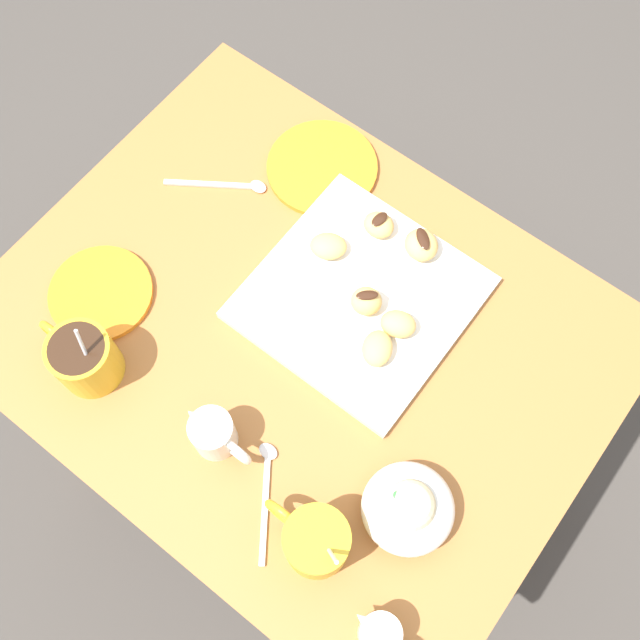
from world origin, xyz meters
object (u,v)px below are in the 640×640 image
dining_table (302,369)px  beignet_3 (366,301)px  beignet_4 (379,225)px  beignet_5 (398,324)px  beignet_2 (421,245)px  cream_pitcher_white (214,434)px  coffee_mug_mustard_right (83,357)px  beignet_0 (377,349)px  saucer_orange_right (322,167)px  ice_cream_bowl (408,508)px  chocolate_sauce_pitcher (381,634)px  coffee_mug_mustard_left (315,541)px  saucer_orange_left (101,293)px  beignet_1 (328,246)px  pastry_plate_square (360,298)px

dining_table → beignet_3: (-0.05, -0.09, 0.20)m
beignet_4 → beignet_5: 0.16m
dining_table → beignet_2: (-0.06, -0.21, 0.20)m
cream_pitcher_white → beignet_3: bearing=-99.4°
coffee_mug_mustard_right → beignet_0: bearing=-140.0°
dining_table → beignet_2: bearing=-107.1°
saucer_orange_right → beignet_4: size_ratio=3.73×
ice_cream_bowl → cream_pitcher_white: bearing=16.6°
cream_pitcher_white → ice_cream_bowl: (-0.26, -0.08, -0.00)m
beignet_3 → saucer_orange_right: bearing=-38.2°
chocolate_sauce_pitcher → beignet_2: (0.26, -0.47, 0.00)m
coffee_mug_mustard_left → beignet_0: coffee_mug_mustard_left is taller
chocolate_sauce_pitcher → beignet_0: chocolate_sauce_pitcher is taller
ice_cream_bowl → beignet_0: 0.22m
saucer_orange_left → beignet_1: 0.35m
saucer_orange_right → beignet_4: bearing=162.8°
beignet_4 → beignet_5: beignet_5 is taller
coffee_mug_mustard_right → beignet_3: size_ratio=2.99×
coffee_mug_mustard_left → beignet_2: 0.45m
pastry_plate_square → saucer_orange_left: (0.31, 0.23, -0.00)m
beignet_3 → beignet_4: beignet_3 is taller
beignet_5 → beignet_4: bearing=-44.6°
ice_cream_bowl → beignet_0: size_ratio=2.23×
dining_table → beignet_0: (-0.11, -0.04, 0.19)m
beignet_1 → beignet_3: (-0.10, 0.04, 0.01)m
saucer_orange_left → beignet_2: size_ratio=2.90×
beignet_3 → beignet_5: 0.06m
saucer_orange_right → beignet_5: bearing=148.4°
coffee_mug_mustard_right → cream_pitcher_white: size_ratio=1.29×
coffee_mug_mustard_left → coffee_mug_mustard_right: 0.40m
coffee_mug_mustard_right → beignet_0: size_ratio=2.47×
pastry_plate_square → cream_pitcher_white: size_ratio=2.86×
cream_pitcher_white → saucer_orange_left: cream_pitcher_white is taller
coffee_mug_mustard_right → beignet_4: 0.47m
beignet_1 → beignet_3: 0.11m
beignet_0 → beignet_5: beignet_5 is taller
beignet_0 → beignet_4: 0.20m
cream_pitcher_white → ice_cream_bowl: ice_cream_bowl is taller
ice_cream_bowl → beignet_5: 0.26m
beignet_2 → beignet_5: size_ratio=1.03×
coffee_mug_mustard_left → chocolate_sauce_pitcher: coffee_mug_mustard_left is taller
beignet_3 → beignet_5: bearing=179.8°
beignet_1 → beignet_5: (-0.15, 0.04, 0.00)m
pastry_plate_square → coffee_mug_mustard_right: bearing=52.9°
beignet_4 → beignet_5: bearing=135.4°
chocolate_sauce_pitcher → beignet_2: 0.54m
beignet_0 → coffee_mug_mustard_left: bearing=109.1°
ice_cream_bowl → beignet_5: ice_cream_bowl is taller
cream_pitcher_white → beignet_0: 0.25m
ice_cream_bowl → saucer_orange_right: ice_cream_bowl is taller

